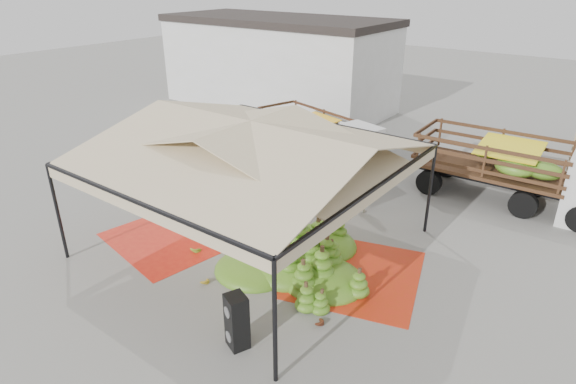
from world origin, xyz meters
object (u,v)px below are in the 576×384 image
Objects in this scene: speaker_stack at (237,321)px; truck_right at (527,166)px; vendor at (361,187)px; truck_left at (321,135)px; banana_heap at (286,242)px.

truck_right is at bearing 97.25° from speaker_stack.
speaker_stack is 0.74× the size of vendor.
truck_left is (-3.78, 3.10, 0.38)m from vendor.
speaker_stack is at bearing 92.05° from vendor.
truck_left is at bearing 137.31° from speaker_stack.
banana_heap is at bearing -120.68° from truck_right.
truck_right is at bearing -143.96° from vendor.
truck_left is 8.26m from truck_right.
banana_heap is 3.75m from speaker_stack.
truck_right is at bearing 60.87° from banana_heap.
vendor is 0.28× the size of truck_left.
speaker_stack is 7.82m from vendor.
speaker_stack is 11.90m from truck_left.
vendor is (-1.12, 7.73, 0.24)m from speaker_stack.
truck_right reaches higher than vendor.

